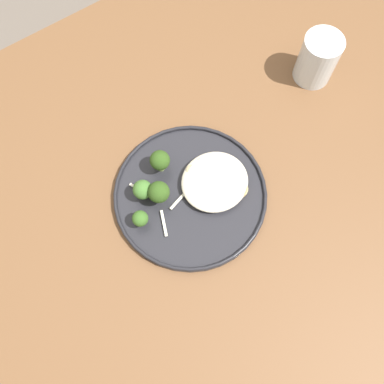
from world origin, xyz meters
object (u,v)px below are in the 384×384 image
seared_scallop_rear_pale (192,171)px  seared_scallop_center_golden (219,167)px  broccoli_floret_rear_charred (160,161)px  seared_scallop_left_edge (223,199)px  broccoli_floret_split_head (140,219)px  water_glass (317,61)px  dinner_plate (192,194)px  seared_scallop_tilted_round (240,190)px  broccoli_floret_front_edge (143,190)px  broccoli_floret_beside_noodles (159,192)px  seared_scallop_tiny_bay (202,165)px  seared_scallop_front_small (202,184)px  seared_scallop_on_noodles (227,177)px

seared_scallop_rear_pale → seared_scallop_center_golden: seared_scallop_rear_pale is taller
broccoli_floret_rear_charred → seared_scallop_left_edge: bearing=-62.9°
broccoli_floret_split_head → water_glass: 0.48m
seared_scallop_center_golden → dinner_plate: bearing=-169.3°
seared_scallop_center_golden → broccoli_floret_split_head: 0.18m
seared_scallop_tilted_round → seared_scallop_rear_pale: 0.10m
broccoli_floret_split_head → broccoli_floret_front_edge: 0.05m
broccoli_floret_rear_charred → seared_scallop_tilted_round: bearing=-51.0°
seared_scallop_rear_pale → broccoli_floret_beside_noodles: size_ratio=0.37×
broccoli_floret_rear_charred → broccoli_floret_front_edge: bearing=-152.4°
seared_scallop_tiny_bay → seared_scallop_front_small: bearing=-123.4°
seared_scallop_front_small → seared_scallop_on_noodles: (0.05, -0.01, 0.00)m
broccoli_floret_rear_charred → broccoli_floret_split_head: bearing=-140.5°
seared_scallop_tilted_round → water_glass: size_ratio=0.29×
seared_scallop_tilted_round → seared_scallop_left_edge: 0.04m
seared_scallop_tilted_round → water_glass: 0.31m
broccoli_floret_beside_noodles → water_glass: size_ratio=0.57×
broccoli_floret_rear_charred → seared_scallop_front_small: bearing=-58.4°
seared_scallop_on_noodles → broccoli_floret_split_head: broccoli_floret_split_head is taller
seared_scallop_center_golden → seared_scallop_left_edge: 0.07m
seared_scallop_tiny_bay → seared_scallop_left_edge: (-0.01, -0.08, 0.00)m
water_glass → dinner_plate: bearing=-166.3°
seared_scallop_rear_pale → water_glass: size_ratio=0.21×
seared_scallop_on_noodles → broccoli_floret_beside_noodles: broccoli_floret_beside_noodles is taller
seared_scallop_left_edge → seared_scallop_tilted_round: bearing=-1.7°
seared_scallop_tiny_bay → broccoli_floret_rear_charred: 0.08m
seared_scallop_center_golden → broccoli_floret_rear_charred: (-0.09, 0.06, 0.03)m
seared_scallop_tilted_round → broccoli_floret_beside_noodles: size_ratio=0.50×
seared_scallop_rear_pale → broccoli_floret_beside_noodles: broccoli_floret_beside_noodles is taller
broccoli_floret_beside_noodles → water_glass: bearing=8.7°
seared_scallop_tiny_bay → seared_scallop_tilted_round: bearing=-68.9°
seared_scallop_front_small → water_glass: bearing=14.2°
seared_scallop_left_edge → seared_scallop_front_small: bearing=109.1°
dinner_plate → broccoli_floret_rear_charred: broccoli_floret_rear_charred is taller
seared_scallop_tiny_bay → broccoli_floret_beside_noodles: size_ratio=0.38×
seared_scallop_tilted_round → seared_scallop_left_edge: (-0.04, 0.00, 0.00)m
seared_scallop_front_small → seared_scallop_left_edge: size_ratio=1.49×
dinner_plate → seared_scallop_front_small: seared_scallop_front_small is taller
seared_scallop_on_noodles → seared_scallop_tiny_bay: bearing=117.7°
seared_scallop_tiny_bay → water_glass: water_glass is taller
broccoli_floret_split_head → water_glass: bearing=10.1°
seared_scallop_front_small → water_glass: 0.35m
seared_scallop_front_small → broccoli_floret_beside_noodles: 0.09m
dinner_plate → seared_scallop_tilted_round: bearing=-30.4°
broccoli_floret_front_edge → seared_scallop_tiny_bay: bearing=-5.2°
seared_scallop_tiny_bay → broccoli_floret_rear_charred: bearing=148.9°
seared_scallop_tilted_round → seared_scallop_on_noodles: size_ratio=1.27×
seared_scallop_tilted_round → water_glass: bearing=25.1°
seared_scallop_rear_pale → seared_scallop_tiny_bay: (0.02, 0.00, -0.00)m
seared_scallop_front_small → seared_scallop_left_edge: same height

